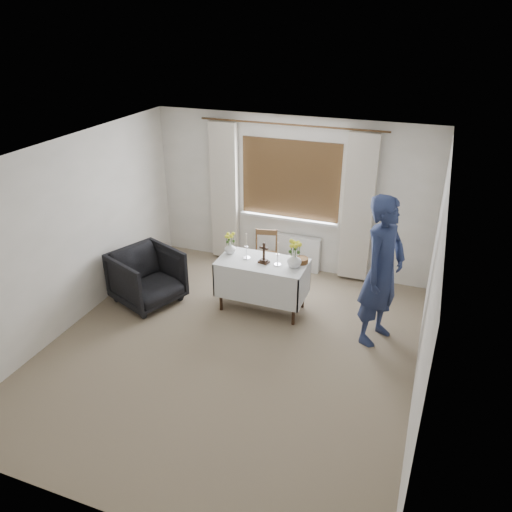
{
  "coord_description": "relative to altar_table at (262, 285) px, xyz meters",
  "views": [
    {
      "loc": [
        2.12,
        -4.74,
        3.87
      ],
      "look_at": [
        0.03,
        0.87,
        0.94
      ],
      "focal_mm": 35.0,
      "sensor_mm": 36.0,
      "label": 1
    }
  ],
  "objects": [
    {
      "name": "armchair",
      "position": [
        -1.64,
        -0.39,
        0.02
      ],
      "size": [
        1.14,
        1.13,
        0.8
      ],
      "primitive_type": "imported",
      "rotation": [
        0.0,
        0.0,
        1.18
      ],
      "color": "black",
      "rests_on": "ground"
    },
    {
      "name": "flower_vase_right",
      "position": [
        0.46,
        -0.0,
        0.48
      ],
      "size": [
        0.26,
        0.26,
        0.21
      ],
      "primitive_type": "imported",
      "rotation": [
        0.0,
        0.0,
        -0.36
      ],
      "color": "white",
      "rests_on": "altar_table"
    },
    {
      "name": "person",
      "position": [
        1.63,
        -0.15,
        0.61
      ],
      "size": [
        0.71,
        0.85,
        1.97
      ],
      "primitive_type": "imported",
      "rotation": [
        0.0,
        0.0,
        1.18
      ],
      "color": "navy",
      "rests_on": "ground"
    },
    {
      "name": "altar_table",
      "position": [
        0.0,
        0.0,
        0.0
      ],
      "size": [
        1.24,
        0.64,
        0.76
      ],
      "primitive_type": "cube",
      "color": "silver",
      "rests_on": "ground"
    },
    {
      "name": "wicker_basket",
      "position": [
        0.52,
        0.16,
        0.42
      ],
      "size": [
        0.23,
        0.23,
        0.07
      ],
      "primitive_type": "cylinder",
      "rotation": [
        0.0,
        0.0,
        0.28
      ],
      "color": "brown",
      "rests_on": "altar_table"
    },
    {
      "name": "radiator",
      "position": [
        -0.05,
        1.35,
        -0.08
      ],
      "size": [
        1.1,
        0.1,
        0.6
      ],
      "primitive_type": "cube",
      "color": "white",
      "rests_on": "ground"
    },
    {
      "name": "candlestick_left",
      "position": [
        -0.24,
        0.02,
        0.57
      ],
      "size": [
        0.11,
        0.11,
        0.38
      ],
      "primitive_type": null,
      "rotation": [
        0.0,
        0.0,
        0.01
      ],
      "color": "white",
      "rests_on": "altar_table"
    },
    {
      "name": "ground",
      "position": [
        -0.05,
        -1.07,
        -0.38
      ],
      "size": [
        5.0,
        5.0,
        0.0
      ],
      "primitive_type": "plane",
      "color": "gray",
      "rests_on": "ground"
    },
    {
      "name": "flower_vase_left",
      "position": [
        -0.52,
        0.08,
        0.47
      ],
      "size": [
        0.19,
        0.19,
        0.17
      ],
      "primitive_type": "imported",
      "rotation": [
        0.0,
        0.0,
        0.16
      ],
      "color": "white",
      "rests_on": "altar_table"
    },
    {
      "name": "wooden_cross",
      "position": [
        0.03,
        -0.03,
        0.53
      ],
      "size": [
        0.16,
        0.13,
        0.3
      ],
      "primitive_type": null,
      "rotation": [
        0.0,
        0.0,
        -0.21
      ],
      "color": "black",
      "rests_on": "altar_table"
    },
    {
      "name": "candlestick_right",
      "position": [
        0.23,
        -0.02,
        0.55
      ],
      "size": [
        0.12,
        0.12,
        0.34
      ],
      "primitive_type": null,
      "rotation": [
        0.0,
        0.0,
        0.28
      ],
      "color": "white",
      "rests_on": "altar_table"
    },
    {
      "name": "wooden_chair",
      "position": [
        -0.25,
        0.84,
        0.02
      ],
      "size": [
        0.45,
        0.45,
        0.81
      ],
      "primitive_type": null,
      "rotation": [
        0.0,
        0.0,
        0.23
      ],
      "color": "brown",
      "rests_on": "ground"
    }
  ]
}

